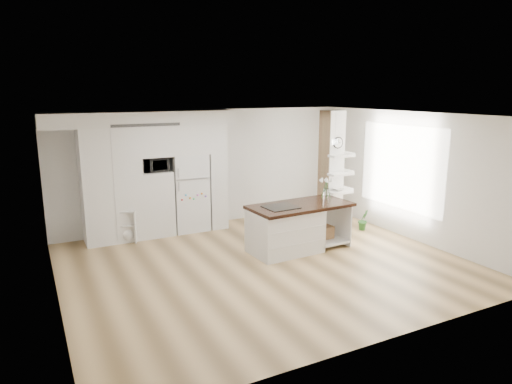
# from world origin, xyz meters

# --- Properties ---
(floor) EXTENTS (7.00, 6.00, 0.01)m
(floor) POSITION_xyz_m (0.00, 0.00, 0.00)
(floor) COLOR tan
(floor) RESTS_ON ground
(room) EXTENTS (7.04, 6.04, 2.72)m
(room) POSITION_xyz_m (0.00, 0.00, 1.86)
(room) COLOR white
(room) RESTS_ON ground
(cabinet_wall) EXTENTS (4.00, 0.71, 2.70)m
(cabinet_wall) POSITION_xyz_m (-1.45, 2.67, 1.51)
(cabinet_wall) COLOR white
(cabinet_wall) RESTS_ON floor
(refrigerator) EXTENTS (0.78, 0.69, 1.75)m
(refrigerator) POSITION_xyz_m (-0.53, 2.68, 0.88)
(refrigerator) COLOR white
(refrigerator) RESTS_ON floor
(column) EXTENTS (0.69, 0.90, 2.70)m
(column) POSITION_xyz_m (2.38, 1.13, 1.35)
(column) COLOR silver
(column) RESTS_ON floor
(window) EXTENTS (0.00, 2.40, 2.40)m
(window) POSITION_xyz_m (3.48, 0.30, 1.50)
(window) COLOR white
(window) RESTS_ON room
(pendant_light) EXTENTS (0.12, 0.12, 0.10)m
(pendant_light) POSITION_xyz_m (1.70, 0.15, 2.12)
(pendant_light) COLOR white
(pendant_light) RESTS_ON room
(kitchen_island) EXTENTS (2.10, 1.09, 1.49)m
(kitchen_island) POSITION_xyz_m (0.78, 0.42, 0.48)
(kitchen_island) COLOR white
(kitchen_island) RESTS_ON floor
(bookshelf) EXTENTS (0.66, 0.53, 0.69)m
(bookshelf) POSITION_xyz_m (-2.03, 2.49, 0.30)
(bookshelf) COLOR white
(bookshelf) RESTS_ON floor
(floor_plant_a) EXTENTS (0.31, 0.29, 0.47)m
(floor_plant_a) POSITION_xyz_m (3.00, 0.86, 0.23)
(floor_plant_a) COLOR #2B6528
(floor_plant_a) RESTS_ON floor
(floor_plant_b) EXTENTS (0.36, 0.36, 0.50)m
(floor_plant_b) POSITION_xyz_m (2.32, 1.29, 0.25)
(floor_plant_b) COLOR #2B6528
(floor_plant_b) RESTS_ON floor
(microwave) EXTENTS (0.54, 0.37, 0.30)m
(microwave) POSITION_xyz_m (-1.27, 2.62, 1.57)
(microwave) COLOR #2D2D2D
(microwave) RESTS_ON cabinet_wall
(shelf_plant) EXTENTS (0.27, 0.23, 0.30)m
(shelf_plant) POSITION_xyz_m (2.63, 1.30, 1.52)
(shelf_plant) COLOR #2B6528
(shelf_plant) RESTS_ON column
(decor_bowl) EXTENTS (0.22, 0.22, 0.05)m
(decor_bowl) POSITION_xyz_m (2.30, 0.90, 1.00)
(decor_bowl) COLOR white
(decor_bowl) RESTS_ON column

